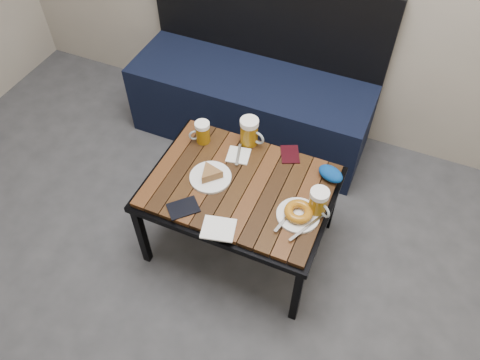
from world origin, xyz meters
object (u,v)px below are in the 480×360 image
at_px(cafe_table, 240,190).
at_px(beer_mug_right, 319,202).
at_px(knit_pouch, 331,174).
at_px(plate_bagel, 298,213).
at_px(plate_pie, 210,175).
at_px(bench, 252,98).
at_px(passport_burgundy, 290,154).
at_px(beer_mug_centre, 250,132).
at_px(beer_mug_left, 202,132).
at_px(passport_navy, 183,208).

relative_size(cafe_table, beer_mug_right, 6.45).
bearing_deg(knit_pouch, plate_bagel, -103.61).
xyz_separation_m(beer_mug_right, plate_pie, (-0.50, -0.01, -0.04)).
height_order(bench, passport_burgundy, bench).
relative_size(beer_mug_centre, plate_bagel, 0.61).
bearing_deg(bench, plate_bagel, -56.87).
distance_m(cafe_table, beer_mug_left, 0.34).
bearing_deg(knit_pouch, plate_pie, -156.31).
height_order(cafe_table, knit_pouch, knit_pouch).
relative_size(beer_mug_left, beer_mug_right, 0.88).
bearing_deg(beer_mug_centre, passport_navy, -89.63).
distance_m(bench, cafe_table, 0.85).
xyz_separation_m(beer_mug_right, passport_burgundy, (-0.22, 0.27, -0.06)).
distance_m(beer_mug_left, beer_mug_centre, 0.23).
distance_m(cafe_table, knit_pouch, 0.42).
relative_size(cafe_table, passport_burgundy, 7.20).
bearing_deg(passport_navy, beer_mug_right, 66.45).
xyz_separation_m(bench, passport_navy, (0.09, -1.01, 0.20)).
height_order(beer_mug_left, plate_bagel, beer_mug_left).
distance_m(beer_mug_centre, knit_pouch, 0.43).
height_order(beer_mug_centre, passport_navy, beer_mug_centre).
height_order(beer_mug_right, passport_burgundy, beer_mug_right).
xyz_separation_m(plate_pie, knit_pouch, (0.50, 0.22, 0.01)).
distance_m(bench, passport_navy, 1.04).
relative_size(beer_mug_centre, knit_pouch, 1.17).
bearing_deg(passport_navy, plate_bagel, 63.15).
bearing_deg(plate_pie, beer_mug_right, 1.33).
bearing_deg(passport_navy, plate_pie, 125.06).
bearing_deg(knit_pouch, passport_burgundy, 163.59).
height_order(bench, beer_mug_centre, bench).
bearing_deg(beer_mug_left, plate_pie, 87.30).
relative_size(plate_bagel, passport_burgundy, 2.01).
height_order(passport_burgundy, knit_pouch, knit_pouch).
relative_size(beer_mug_left, beer_mug_centre, 0.80).
height_order(plate_pie, passport_burgundy, plate_pie).
distance_m(beer_mug_right, passport_navy, 0.58).
height_order(beer_mug_left, passport_navy, beer_mug_left).
relative_size(plate_pie, passport_navy, 1.47).
bearing_deg(plate_pie, knit_pouch, 23.69).
relative_size(bench, passport_navy, 10.80).
xyz_separation_m(passport_navy, passport_burgundy, (0.32, 0.48, -0.00)).
xyz_separation_m(plate_pie, passport_burgundy, (0.28, 0.28, -0.02)).
distance_m(cafe_table, passport_navy, 0.28).
distance_m(plate_pie, plate_bagel, 0.44).
xyz_separation_m(plate_pie, passport_navy, (-0.03, -0.20, -0.02)).
bearing_deg(knit_pouch, passport_navy, -141.71).
xyz_separation_m(bench, passport_burgundy, (0.41, -0.53, 0.20)).
bearing_deg(beer_mug_right, cafe_table, -146.04).
bearing_deg(passport_burgundy, beer_mug_right, -75.63).
bearing_deg(passport_navy, knit_pouch, 82.97).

